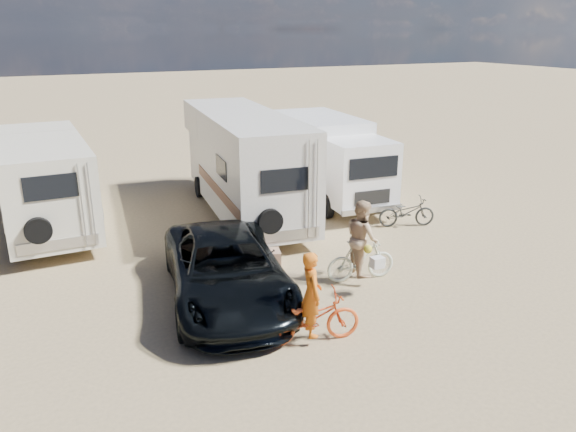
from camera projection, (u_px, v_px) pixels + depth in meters
name	position (u px, v px, depth m)	size (l,w,h in m)	color
ground	(340.00, 299.00, 12.19)	(140.00, 140.00, 0.00)	tan
rv_main	(244.00, 165.00, 17.37)	(2.26, 7.81, 3.22)	silver
rv_left	(46.00, 186.00, 15.96)	(2.23, 6.14, 2.73)	beige
box_truck	(330.00, 160.00, 18.90)	(2.12, 5.91, 2.79)	white
dark_suv	(227.00, 269.00, 11.96)	(2.40, 5.21, 1.45)	black
bike_man	(311.00, 318.00, 10.39)	(0.66, 1.90, 1.00)	#E3501B
bike_woman	(361.00, 260.00, 12.99)	(0.48, 1.69, 1.01)	silver
rider_man	(311.00, 302.00, 10.29)	(0.60, 0.40, 1.66)	#D26014
rider_woman	(362.00, 245.00, 12.87)	(0.87, 0.68, 1.79)	tan
bike_parked	(407.00, 212.00, 16.59)	(0.60, 1.71, 0.90)	#282A28
cooler	(215.00, 247.00, 14.52)	(0.56, 0.41, 0.45)	navy
crate	(271.00, 258.00, 13.93)	(0.47, 0.47, 0.38)	#956E57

